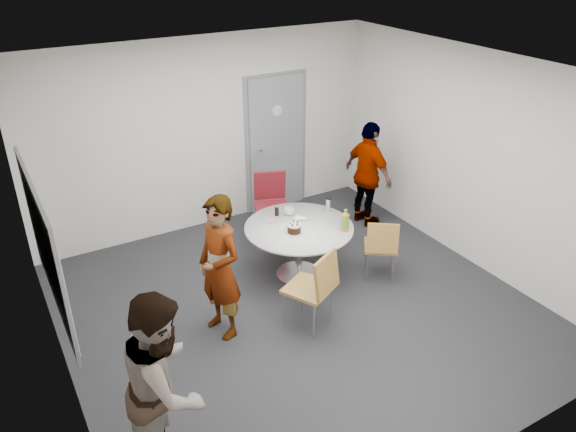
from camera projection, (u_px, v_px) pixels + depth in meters
floor at (298, 308)px, 6.48m from camera, size 5.00×5.00×0.00m
ceiling at (300, 74)px, 5.24m from camera, size 5.00×5.00×0.00m
wall_back at (206, 135)px, 7.78m from camera, size 5.00×0.00×5.00m
wall_left at (47, 269)px, 4.75m from camera, size 0.00×5.00×5.00m
wall_right at (471, 159)px, 6.98m from camera, size 0.00×5.00×5.00m
wall_front at (483, 338)px, 3.94m from camera, size 5.00×0.00×5.00m
door at (276, 144)px, 8.41m from camera, size 1.02×0.17×2.12m
whiteboard at (45, 247)px, 4.87m from camera, size 0.04×1.90×1.25m
table at (300, 233)px, 6.84m from camera, size 1.33×1.33×0.97m
chair_near_left at (316, 284)px, 5.90m from camera, size 0.62×0.64×0.95m
chair_near_right at (381, 244)px, 6.80m from camera, size 0.56×0.57×0.82m
chair_far at (271, 199)px, 7.72m from camera, size 0.59×0.62×0.96m
person_main at (220, 268)px, 5.77m from camera, size 0.51×0.66×1.60m
person_left at (166, 385)px, 4.25m from camera, size 0.96×1.02×1.66m
person_right at (368, 175)px, 8.00m from camera, size 0.44×0.93×1.55m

